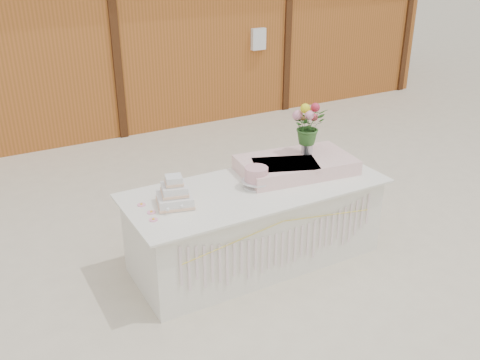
{
  "coord_description": "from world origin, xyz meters",
  "views": [
    {
      "loc": [
        -2.26,
        -3.74,
        2.82
      ],
      "look_at": [
        0.0,
        0.3,
        0.72
      ],
      "focal_mm": 40.0,
      "sensor_mm": 36.0,
      "label": 1
    }
  ],
  "objects": [
    {
      "name": "flower_vase",
      "position": [
        0.68,
        0.18,
        0.98
      ],
      "size": [
        0.11,
        0.11,
        0.15
      ],
      "primitive_type": "cylinder",
      "color": "#B7B7BC",
      "rests_on": "satin_runner"
    },
    {
      "name": "barn",
      "position": [
        -0.01,
        5.99,
        1.68
      ],
      "size": [
        12.6,
        4.6,
        3.3
      ],
      "color": "#A15321",
      "rests_on": "ground"
    },
    {
      "name": "bouquet",
      "position": [
        0.68,
        0.18,
        1.23
      ],
      "size": [
        0.33,
        0.29,
        0.35
      ],
      "primitive_type": "imported",
      "rotation": [
        0.0,
        0.0,
        0.04
      ],
      "color": "#36692A",
      "rests_on": "flower_vase"
    },
    {
      "name": "wedding_cake",
      "position": [
        -0.78,
        0.03,
        0.86
      ],
      "size": [
        0.36,
        0.36,
        0.27
      ],
      "rotation": [
        0.0,
        0.0,
        -0.26
      ],
      "color": "silver",
      "rests_on": "cake_table"
    },
    {
      "name": "satin_runner",
      "position": [
        0.51,
        0.12,
        0.84
      ],
      "size": [
        1.15,
        0.76,
        0.14
      ],
      "primitive_type": "cube",
      "rotation": [
        0.0,
        0.0,
        -0.13
      ],
      "color": "#FFD2CD",
      "rests_on": "cake_table"
    },
    {
      "name": "loose_flowers",
      "position": [
        -0.99,
        0.01,
        0.78
      ],
      "size": [
        0.25,
        0.37,
        0.02
      ],
      "primitive_type": null,
      "rotation": [
        0.0,
        0.0,
        -0.37
      ],
      "color": "pink",
      "rests_on": "cake_table"
    },
    {
      "name": "cake_table",
      "position": [
        0.0,
        -0.0,
        0.39
      ],
      "size": [
        2.4,
        1.0,
        0.77
      ],
      "color": "silver",
      "rests_on": "ground"
    },
    {
      "name": "pink_cake_stand",
      "position": [
        -0.0,
        -0.0,
        0.88
      ],
      "size": [
        0.27,
        0.27,
        0.19
      ],
      "color": "silver",
      "rests_on": "cake_table"
    },
    {
      "name": "ground",
      "position": [
        0.0,
        0.0,
        0.0
      ],
      "size": [
        80.0,
        80.0,
        0.0
      ],
      "primitive_type": "plane",
      "color": "beige",
      "rests_on": "ground"
    }
  ]
}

